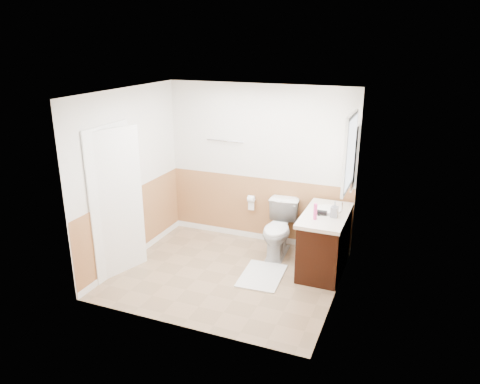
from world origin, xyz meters
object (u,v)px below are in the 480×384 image
at_px(bath_mat, 262,276).
at_px(lotion_bottle, 315,212).
at_px(vanity_cabinet, 324,243).
at_px(soap_dispenser, 335,209).
at_px(toilet, 279,229).

relative_size(bath_mat, lotion_bottle, 3.64).
relative_size(bath_mat, vanity_cabinet, 0.73).
xyz_separation_m(bath_mat, lotion_bottle, (0.64, 0.26, 0.95)).
bearing_deg(vanity_cabinet, bath_mat, -144.50).
height_order(vanity_cabinet, lotion_bottle, lotion_bottle).
distance_m(vanity_cabinet, lotion_bottle, 0.63).
xyz_separation_m(bath_mat, soap_dispenser, (0.86, 0.44, 0.95)).
distance_m(bath_mat, soap_dispenser, 1.35).
height_order(lotion_bottle, soap_dispenser, lotion_bottle).
bearing_deg(soap_dispenser, vanity_cabinet, 145.87).
bearing_deg(bath_mat, soap_dispenser, 27.42).
relative_size(vanity_cabinet, lotion_bottle, 5.00).
xyz_separation_m(toilet, bath_mat, (0.00, -0.75, -0.40)).
distance_m(toilet, soap_dispenser, 1.06).
bearing_deg(bath_mat, toilet, 90.00).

